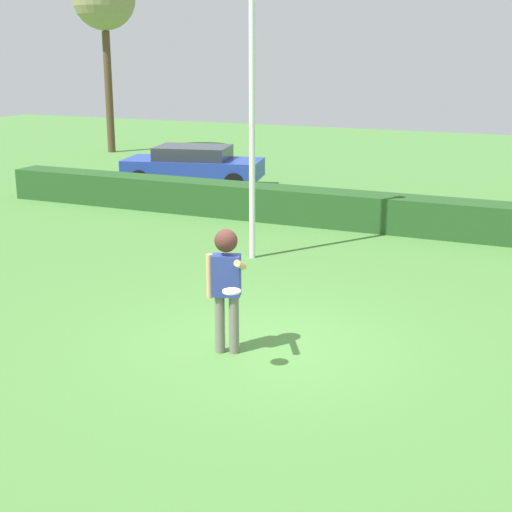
% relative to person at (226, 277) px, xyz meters
% --- Properties ---
extents(ground_plane, '(60.00, 60.00, 0.00)m').
position_rel_person_xyz_m(ground_plane, '(0.36, 0.41, -1.12)').
color(ground_plane, '#4B803A').
extents(person, '(0.71, 0.67, 1.78)m').
position_rel_person_xyz_m(person, '(0.00, 0.00, 0.00)').
color(person, slate).
rests_on(person, ground).
extents(frisbee, '(0.24, 0.24, 0.03)m').
position_rel_person_xyz_m(frisbee, '(0.38, -0.63, 0.03)').
color(frisbee, white).
extents(lamppost, '(0.24, 0.24, 7.11)m').
position_rel_person_xyz_m(lamppost, '(-1.70, 4.64, 2.76)').
color(lamppost, silver).
rests_on(lamppost, ground).
extents(hedge_row, '(21.51, 0.90, 0.83)m').
position_rel_person_xyz_m(hedge_row, '(0.36, 8.06, -0.70)').
color(hedge_row, '#244D20').
rests_on(hedge_row, ground).
extents(parked_car_blue, '(4.47, 2.60, 1.25)m').
position_rel_person_xyz_m(parked_car_blue, '(-6.71, 11.38, -0.43)').
color(parked_car_blue, '#263FA5').
rests_on(parked_car_blue, ground).
extents(oak_tree, '(2.48, 2.48, 7.32)m').
position_rel_person_xyz_m(oak_tree, '(-13.68, 17.08, 4.85)').
color(oak_tree, brown).
rests_on(oak_tree, ground).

